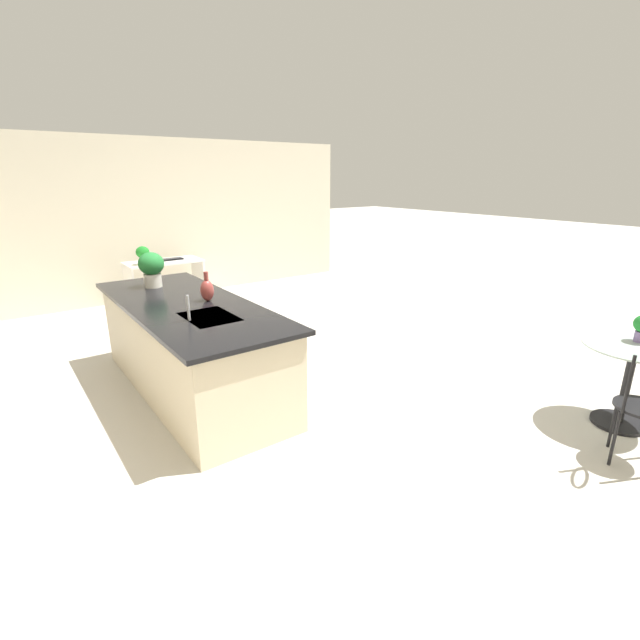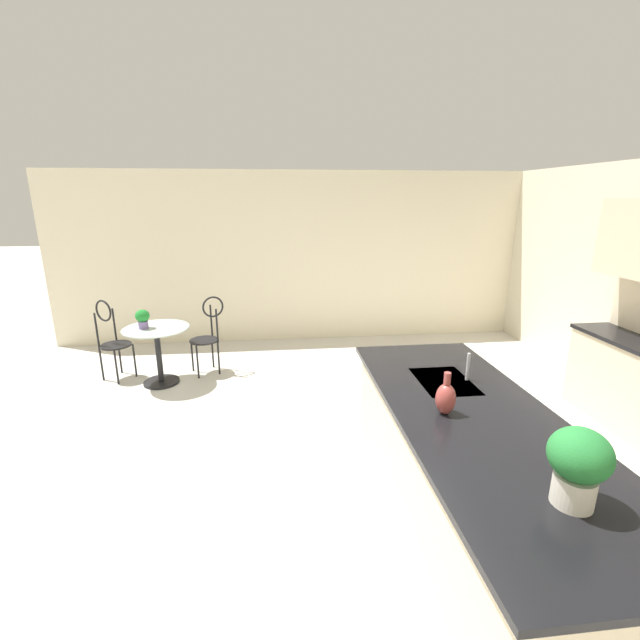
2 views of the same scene
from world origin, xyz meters
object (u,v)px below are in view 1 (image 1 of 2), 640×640
object	(u,v)px
vase_on_counter	(207,290)
bistro_table	(628,378)
keyboard	(169,259)
potted_plant_on_desk	(143,254)
potted_plant_counter_far	(152,267)
writing_desk	(165,275)

from	to	relation	value
vase_on_counter	bistro_table	bearing A→B (deg)	-137.90
keyboard	potted_plant_on_desk	bearing A→B (deg)	107.28
bistro_table	keyboard	world-z (taller)	keyboard
potted_plant_on_desk	vase_on_counter	size ratio (longest dim) A/B	1.00
potted_plant_on_desk	vase_on_counter	distance (m)	3.30
keyboard	potted_plant_counter_far	world-z (taller)	potted_plant_counter_far
bistro_table	writing_desk	world-z (taller)	same
keyboard	potted_plant_counter_far	distance (m)	2.74
bistro_table	potted_plant_on_desk	distance (m)	6.52
writing_desk	keyboard	world-z (taller)	keyboard
bistro_table	potted_plant_counter_far	xyz separation A→B (m)	(3.73, 2.80, 0.69)
potted_plant_on_desk	potted_plant_counter_far	bearing A→B (deg)	166.67
writing_desk	vase_on_counter	distance (m)	3.50
potted_plant_counter_far	potted_plant_on_desk	bearing A→B (deg)	-13.33
bistro_table	writing_desk	bearing A→B (deg)	16.86
bistro_table	writing_desk	distance (m)	6.51
keyboard	vase_on_counter	distance (m)	3.52
writing_desk	potted_plant_on_desk	bearing A→B (deg)	108.92
bistro_table	vase_on_counter	world-z (taller)	vase_on_counter
writing_desk	keyboard	size ratio (longest dim) A/B	2.73
potted_plant_counter_far	potted_plant_on_desk	xyz separation A→B (m)	(2.38, -0.56, -0.23)
vase_on_counter	potted_plant_counter_far	bearing A→B (deg)	15.37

